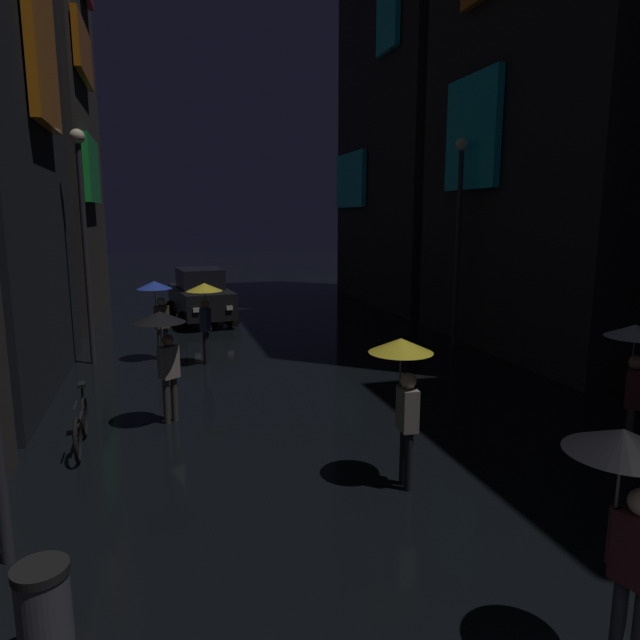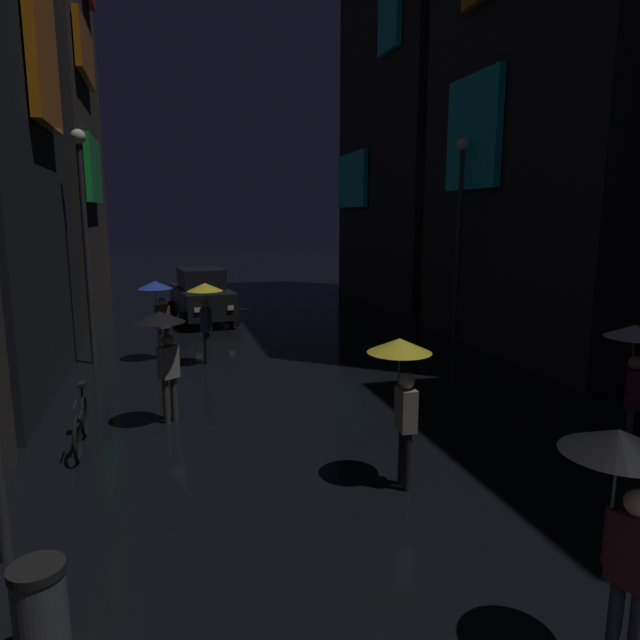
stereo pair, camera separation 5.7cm
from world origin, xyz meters
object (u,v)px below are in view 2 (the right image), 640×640
(pedestrian_midstreet_centre_yellow, at_px, (402,371))
(bicycle_parked_at_storefront, at_px, (81,425))
(streetlamp_left_far, at_px, (84,222))
(pedestrian_near_crossing_blue, at_px, (158,298))
(pedestrian_midstreet_left_clear, at_px, (634,354))
(pedestrian_foreground_left_yellow, at_px, (205,300))
(trash_bin, at_px, (41,615))
(streetlamp_right_far, at_px, (460,220))
(pedestrian_far_right_black, at_px, (623,485))
(car_distant, at_px, (202,296))
(pedestrian_foreground_right_black, at_px, (163,336))

(pedestrian_midstreet_centre_yellow, height_order, bicycle_parked_at_storefront, pedestrian_midstreet_centre_yellow)
(pedestrian_midstreet_centre_yellow, height_order, streetlamp_left_far, streetlamp_left_far)
(pedestrian_near_crossing_blue, bearing_deg, pedestrian_midstreet_left_clear, -49.19)
(pedestrian_foreground_left_yellow, distance_m, trash_bin, 10.07)
(bicycle_parked_at_storefront, relative_size, streetlamp_right_far, 0.31)
(pedestrian_far_right_black, xyz_separation_m, streetlamp_right_far, (4.71, 11.29, 1.99))
(pedestrian_midstreet_left_clear, bearing_deg, pedestrian_far_right_black, -134.84)
(pedestrian_far_right_black, distance_m, streetlamp_right_far, 12.40)
(car_distant, bearing_deg, bicycle_parked_at_storefront, -103.81)
(pedestrian_far_right_black, height_order, bicycle_parked_at_storefront, pedestrian_far_right_black)
(pedestrian_foreground_left_yellow, bearing_deg, bicycle_parked_at_storefront, -116.43)
(pedestrian_foreground_right_black, height_order, car_distant, pedestrian_foreground_right_black)
(streetlamp_right_far, relative_size, trash_bin, 6.35)
(pedestrian_midstreet_centre_yellow, relative_size, streetlamp_left_far, 0.36)
(trash_bin, bearing_deg, streetlamp_left_far, 93.76)
(pedestrian_near_crossing_blue, height_order, streetlamp_left_far, streetlamp_left_far)
(pedestrian_midstreet_centre_yellow, distance_m, streetlamp_left_far, 9.90)
(pedestrian_foreground_left_yellow, xyz_separation_m, pedestrian_midstreet_left_clear, (6.00, -7.52, 0.00))
(streetlamp_right_far, bearing_deg, pedestrian_foreground_left_yellow, -178.28)
(pedestrian_foreground_left_yellow, relative_size, streetlamp_right_far, 0.36)
(pedestrian_near_crossing_blue, relative_size, pedestrian_midstreet_centre_yellow, 1.00)
(pedestrian_near_crossing_blue, bearing_deg, streetlamp_left_far, 176.68)
(pedestrian_foreground_right_black, height_order, trash_bin, pedestrian_foreground_right_black)
(pedestrian_midstreet_left_clear, bearing_deg, trash_bin, -164.54)
(pedestrian_midstreet_left_clear, distance_m, streetlamp_left_far, 12.34)
(pedestrian_near_crossing_blue, distance_m, pedestrian_far_right_black, 12.40)
(streetlamp_right_far, height_order, streetlamp_left_far, streetlamp_right_far)
(bicycle_parked_at_storefront, bearing_deg, pedestrian_foreground_right_black, 28.19)
(pedestrian_near_crossing_blue, height_order, pedestrian_midstreet_centre_yellow, same)
(pedestrian_foreground_right_black, bearing_deg, pedestrian_midstreet_centre_yellow, -46.33)
(pedestrian_near_crossing_blue, bearing_deg, car_distant, 74.88)
(pedestrian_foreground_right_black, relative_size, car_distant, 0.49)
(pedestrian_near_crossing_blue, relative_size, pedestrian_midstreet_left_clear, 1.00)
(pedestrian_near_crossing_blue, bearing_deg, pedestrian_foreground_right_black, -88.73)
(streetlamp_right_far, relative_size, streetlamp_left_far, 1.01)
(pedestrian_foreground_left_yellow, bearing_deg, car_distant, 87.20)
(pedestrian_far_right_black, bearing_deg, bicycle_parked_at_storefront, 128.26)
(pedestrian_far_right_black, relative_size, streetlamp_right_far, 0.36)
(streetlamp_right_far, bearing_deg, pedestrian_midstreet_centre_yellow, -123.31)
(car_distant, bearing_deg, pedestrian_far_right_black, -82.87)
(bicycle_parked_at_storefront, bearing_deg, pedestrian_near_crossing_blue, 77.47)
(pedestrian_midstreet_centre_yellow, relative_size, pedestrian_midstreet_left_clear, 1.00)
(streetlamp_left_far, distance_m, trash_bin, 11.13)
(pedestrian_midstreet_centre_yellow, relative_size, car_distant, 0.49)
(pedestrian_foreground_right_black, relative_size, streetlamp_left_far, 0.36)
(pedestrian_midstreet_centre_yellow, relative_size, pedestrian_foreground_right_black, 1.00)
(car_distant, bearing_deg, streetlamp_right_far, -41.14)
(pedestrian_midstreet_centre_yellow, relative_size, streetlamp_right_far, 0.36)
(bicycle_parked_at_storefront, distance_m, trash_bin, 4.90)
(pedestrian_near_crossing_blue, distance_m, streetlamp_left_far, 2.57)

